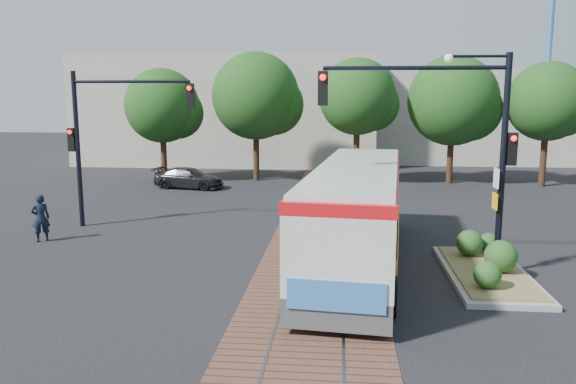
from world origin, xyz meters
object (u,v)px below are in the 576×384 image
Objects in this scene: signal_pole_left at (105,128)px; city_bus at (357,209)px; traffic_island at (487,264)px; signal_pole_main at (459,129)px; officer at (41,218)px; parked_car at (189,178)px.

city_bus is at bearing -22.94° from signal_pole_left.
signal_pole_main reaches higher than traffic_island.
city_bus reaches higher than officer.
city_bus is 1.91× the size of signal_pole_left.
signal_pole_left is 10.04m from parked_car.
city_bus is 4.01m from traffic_island.
signal_pole_left is (-13.19, 4.89, 3.54)m from traffic_island.
traffic_island is at bearing -128.07° from parked_car.
signal_pole_main is 3.57× the size of officer.
city_bus is 16.22m from parked_car.
signal_pole_left is at bearing -156.01° from officer.
signal_pole_main reaches higher than signal_pole_left.
traffic_island is 3.10× the size of officer.
city_bus is 2.20× the size of traffic_island.
signal_pole_main is at bearing -130.13° from parked_car.
signal_pole_main is 1.52× the size of parked_car.
city_bus is 10.56m from signal_pole_left.
signal_pole_left is (-9.52, 4.03, 2.18)m from city_bus.
signal_pole_left is at bearing 158.55° from signal_pole_main.
officer is at bearing 177.42° from city_bus.
officer is (-1.46, -2.42, -3.02)m from signal_pole_left.
signal_pole_left is at bearing 162.79° from city_bus.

